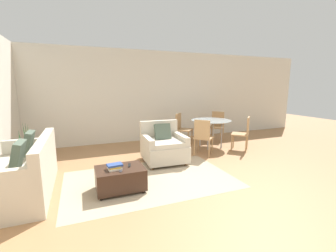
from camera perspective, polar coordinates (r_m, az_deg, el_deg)
ground_plane at (r=3.88m, az=10.39°, el=-15.91°), size 20.00×20.00×0.00m
wall_back at (r=7.00m, az=-6.03°, el=7.49°), size 12.00×0.06×2.75m
area_rug at (r=4.25m, az=-4.47°, el=-13.35°), size 2.99×1.89×0.01m
couch at (r=4.27m, az=-32.94°, el=-10.40°), size 0.91×1.87×0.93m
armchair at (r=5.09m, az=-1.13°, el=-5.20°), size 0.94×0.95×0.89m
ottoman at (r=3.85m, az=-12.02°, el=-12.77°), size 0.77×0.55×0.38m
book_stack at (r=3.73m, az=-13.38°, el=-10.02°), size 0.25×0.20×0.09m
tv_remote_primary at (r=3.86m, az=-9.79°, el=-9.79°), size 0.08×0.17×0.01m
tv_remote_secondary at (r=3.67m, az=-11.94°, el=-10.95°), size 0.07×0.16×0.01m
potted_plant at (r=5.64m, az=-32.31°, el=-6.59°), size 0.33×0.33×0.96m
dining_table at (r=6.31m, az=10.89°, el=0.70°), size 1.09×1.09×0.76m
dining_chair_near_left at (r=5.51m, az=8.86°, el=-2.29°), size 0.59×0.59×0.90m
dining_chair_near_right at (r=6.22m, az=18.66°, el=-1.29°), size 0.59×0.59×0.90m
dining_chair_far_left at (r=6.58m, az=3.45°, el=-0.16°), size 0.59×0.59×0.90m
dining_chair_far_right at (r=7.18m, az=12.36°, el=0.49°), size 0.59×0.59×0.90m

